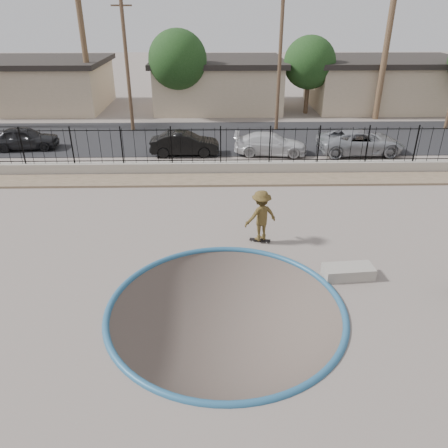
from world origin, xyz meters
The scene contains 23 objects.
ground centered at (0.00, 12.00, -1.10)m, with size 120.00×120.00×2.20m, color slate.
bowl_pit centered at (0.00, -1.00, 0.00)m, with size 6.84×6.84×1.80m, color #4D413B, non-canonical shape.
coping_ring centered at (0.00, -1.00, 0.00)m, with size 7.04×7.04×0.20m, color #27597F.
rock_strip centered at (0.00, 9.20, 0.06)m, with size 42.00×1.60×0.11m, color #987F63.
retaining_wall centered at (0.00, 10.30, 0.30)m, with size 42.00×0.45×0.60m, color #A29B8E.
fence centered at (0.00, 10.30, 1.50)m, with size 40.00×0.04×1.80m.
street centered at (0.00, 17.00, 0.02)m, with size 90.00×8.00×0.04m, color black.
house_west centered at (-15.00, 26.50, 1.97)m, with size 11.60×8.60×3.90m.
house_center centered at (0.00, 26.50, 1.97)m, with size 10.60×8.60×3.90m.
house_east centered at (14.00, 26.50, 1.97)m, with size 12.60×8.60×3.90m.
palm_mid centered at (-10.00, 24.00, 6.69)m, with size 2.30×2.30×9.30m.
palm_right centered at (12.00, 22.00, 7.33)m, with size 2.30×2.30×10.30m.
utility_pole_left centered at (-6.00, 19.00, 4.70)m, with size 1.70×0.24×9.00m.
utility_pole_mid centered at (4.00, 19.00, 4.96)m, with size 1.70×0.24×9.50m.
street_tree_left centered at (-3.00, 23.00, 4.19)m, with size 4.32×4.32×6.36m.
street_tree_mid centered at (7.00, 24.00, 3.84)m, with size 3.96×3.96×5.83m.
skater centered at (1.37, 3.00, 0.97)m, with size 1.25×0.72×1.93m, color brown.
skateboard centered at (1.37, 3.00, 0.05)m, with size 0.80×0.36×0.07m.
concrete_ledge centered at (4.00, 0.56, 0.20)m, with size 1.60×0.70×0.40m, color gray.
car_a centered at (-11.73, 14.69, 0.70)m, with size 1.57×3.91×1.33m, color black.
car_b centered at (-2.04, 13.40, 0.69)m, with size 1.38×3.95×1.30m, color black.
car_c centered at (2.93, 13.40, 0.64)m, with size 1.71×4.19×1.22m, color silver.
car_d centered at (8.18, 13.40, 0.73)m, with size 2.30×4.98×1.39m, color #9A9DA3.
Camera 1 is at (-0.26, -11.22, 7.99)m, focal length 35.00 mm.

